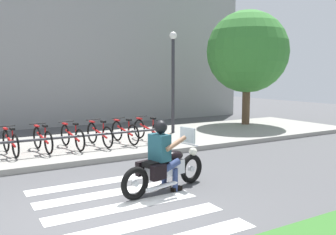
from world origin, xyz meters
TOP-DOWN VIEW (x-y plane):
  - ground_plane at (0.00, 0.00)m, footprint 48.00×48.00m
  - sidewalk at (0.00, 5.35)m, footprint 24.00×4.40m
  - crosswalk_stripe_1 at (0.56, -0.80)m, footprint 2.80×0.40m
  - crosswalk_stripe_2 at (0.56, 0.00)m, footprint 2.80×0.40m
  - crosswalk_stripe_3 at (0.56, 0.80)m, footprint 2.80×0.40m
  - crosswalk_stripe_4 at (0.56, 1.60)m, footprint 2.80×0.40m
  - motorcycle at (1.63, 0.39)m, footprint 2.12×0.84m
  - rider at (1.55, 0.38)m, footprint 0.71×0.63m
  - bicycle_2 at (-0.70, 4.73)m, footprint 0.48×1.60m
  - bicycle_3 at (0.13, 4.73)m, footprint 0.48×1.59m
  - bicycle_4 at (0.97, 4.73)m, footprint 0.48×1.71m
  - bicycle_5 at (1.80, 4.73)m, footprint 0.48×1.67m
  - bicycle_6 at (2.64, 4.73)m, footprint 0.48×1.65m
  - bicycle_7 at (3.47, 4.73)m, footprint 0.48×1.73m
  - bike_rack at (0.55, 4.17)m, footprint 6.45×0.07m
  - street_lamp at (5.03, 5.75)m, footprint 0.28×0.28m
  - tree_near_rack at (9.01, 6.15)m, footprint 3.51×3.51m
  - building_backdrop at (0.00, 11.05)m, footprint 24.00×1.20m

SIDE VIEW (x-z plane):
  - ground_plane at x=0.00m, z-range 0.00..0.00m
  - crosswalk_stripe_1 at x=0.56m, z-range 0.00..0.01m
  - crosswalk_stripe_2 at x=0.56m, z-range 0.00..0.01m
  - crosswalk_stripe_3 at x=0.56m, z-range 0.00..0.01m
  - crosswalk_stripe_4 at x=0.56m, z-range 0.00..0.01m
  - sidewalk at x=0.00m, z-range 0.00..0.15m
  - motorcycle at x=1.63m, z-range -0.15..1.06m
  - bicycle_2 at x=-0.70m, z-range 0.12..0.88m
  - bicycle_4 at x=0.97m, z-range 0.12..0.90m
  - bicycle_3 at x=0.13m, z-range 0.12..0.90m
  - bicycle_7 at x=3.47m, z-range 0.11..0.91m
  - bicycle_6 at x=2.64m, z-range 0.11..0.91m
  - bicycle_5 at x=1.80m, z-range 0.11..0.91m
  - bike_rack at x=0.55m, z-range 0.34..0.82m
  - rider at x=1.55m, z-range 0.10..1.54m
  - street_lamp at x=5.03m, z-range 0.44..4.31m
  - tree_near_rack at x=9.01m, z-range 0.76..5.82m
  - building_backdrop at x=0.00m, z-range 0.00..6.72m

